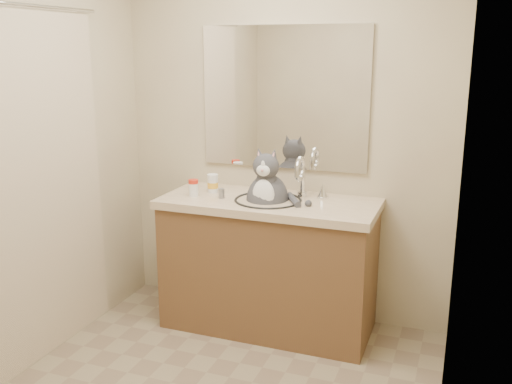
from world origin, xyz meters
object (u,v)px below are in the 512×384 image
at_px(pill_bottle_redcap, 193,188).
at_px(pill_bottle_orange, 213,184).
at_px(grey_canister, 221,193).
at_px(cat, 267,198).

relative_size(pill_bottle_redcap, pill_bottle_orange, 0.90).
height_order(pill_bottle_orange, grey_canister, pill_bottle_orange).
height_order(cat, pill_bottle_orange, cat).
bearing_deg(grey_canister, pill_bottle_redcap, -175.79).
bearing_deg(cat, pill_bottle_redcap, -174.24).
xyz_separation_m(pill_bottle_orange, grey_canister, (0.11, -0.12, -0.03)).
relative_size(cat, pill_bottle_redcap, 4.96).
bearing_deg(pill_bottle_orange, grey_canister, -46.25).
distance_m(pill_bottle_redcap, grey_canister, 0.19).
distance_m(cat, pill_bottle_orange, 0.40).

